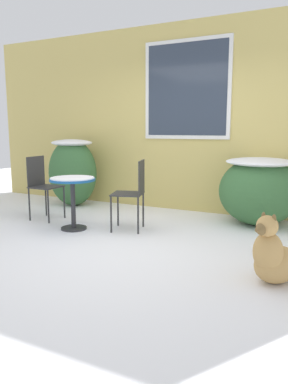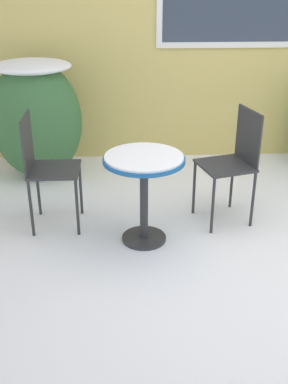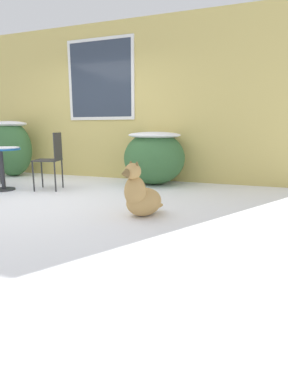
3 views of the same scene
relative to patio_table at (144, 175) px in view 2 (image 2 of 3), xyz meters
The scene contains 6 objects.
ground_plane 1.15m from the patio_table, 19.70° to the right, with size 16.00×16.00×0.00m, color white.
house_wall 2.31m from the patio_table, 62.96° to the left, with size 8.00×0.10×3.04m.
shrub_left 1.65m from the patio_table, 127.49° to the left, with size 0.89×0.74×1.18m.
patio_table is the anchor object (origin of this frame).
patio_chair_near_table 0.81m from the patio_table, 23.70° to the left, with size 0.50×0.50×0.95m.
patio_chair_far_side 0.83m from the patio_table, 160.28° to the left, with size 0.40×0.40×0.95m.
Camera 2 is at (-1.09, -2.96, 2.01)m, focal length 45.00 mm.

